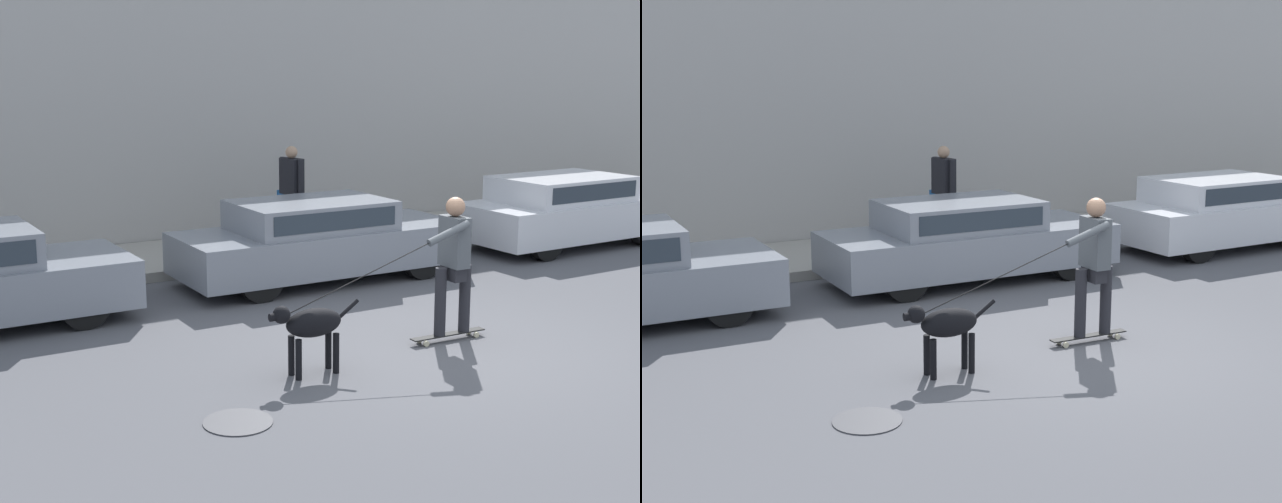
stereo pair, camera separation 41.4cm
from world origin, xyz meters
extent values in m
plane|color=#545459|center=(0.00, 0.00, 0.00)|extent=(36.00, 36.00, 0.00)
cube|color=#B2ADA8|center=(0.00, 7.21, 2.55)|extent=(32.00, 0.30, 5.10)
cube|color=#A39E93|center=(0.00, 5.85, 0.08)|extent=(30.00, 2.38, 0.16)
cylinder|color=black|center=(-3.41, 4.30, 0.31)|extent=(0.63, 0.20, 0.62)
cylinder|color=black|center=(-3.41, 2.83, 0.31)|extent=(0.63, 0.20, 0.62)
cylinder|color=black|center=(1.83, 4.27, 0.33)|extent=(0.66, 0.21, 0.66)
cylinder|color=black|center=(1.82, 2.83, 0.33)|extent=(0.66, 0.21, 0.66)
cylinder|color=black|center=(-0.92, 4.30, 0.33)|extent=(0.66, 0.21, 0.66)
cylinder|color=black|center=(-0.94, 2.86, 0.33)|extent=(0.66, 0.21, 0.66)
cube|color=gray|center=(0.45, 3.56, 0.50)|extent=(4.47, 1.74, 0.61)
cube|color=gray|center=(0.27, 3.57, 1.02)|extent=(2.31, 1.54, 0.43)
cube|color=#28333D|center=(0.26, 2.81, 1.04)|extent=(2.01, 0.04, 0.28)
cylinder|color=black|center=(6.85, 4.33, 0.33)|extent=(0.67, 0.21, 0.66)
cylinder|color=black|center=(4.36, 4.29, 0.33)|extent=(0.67, 0.21, 0.66)
cylinder|color=black|center=(4.38, 2.80, 0.33)|extent=(0.67, 0.21, 0.66)
cube|color=silver|center=(5.62, 3.56, 0.52)|extent=(4.05, 1.80, 0.64)
cube|color=silver|center=(5.46, 3.56, 1.06)|extent=(2.35, 1.60, 0.44)
cube|color=#28333D|center=(5.47, 2.78, 1.08)|extent=(2.04, 0.04, 0.28)
cylinder|color=black|center=(-2.02, -0.13, 0.22)|extent=(0.07, 0.07, 0.44)
cylinder|color=black|center=(-2.01, 0.04, 0.22)|extent=(0.07, 0.07, 0.44)
cylinder|color=black|center=(-1.57, -0.15, 0.22)|extent=(0.07, 0.07, 0.44)
cylinder|color=black|center=(-1.56, 0.02, 0.22)|extent=(0.07, 0.07, 0.44)
ellipsoid|color=black|center=(-1.79, -0.06, 0.57)|extent=(0.65, 0.33, 0.31)
sphere|color=black|center=(-2.16, -0.04, 0.71)|extent=(0.19, 0.19, 0.19)
cylinder|color=black|center=(-2.25, -0.04, 0.69)|extent=(0.11, 0.09, 0.08)
cylinder|color=black|center=(-1.37, -0.07, 0.66)|extent=(0.26, 0.05, 0.20)
cylinder|color=beige|center=(-0.18, 0.08, 0.04)|extent=(0.07, 0.03, 0.07)
cylinder|color=beige|center=(-0.18, 0.23, 0.04)|extent=(0.07, 0.03, 0.07)
cylinder|color=beige|center=(0.55, 0.05, 0.04)|extent=(0.07, 0.03, 0.07)
cylinder|color=beige|center=(0.56, 0.20, 0.04)|extent=(0.07, 0.03, 0.07)
cube|color=black|center=(0.19, 0.14, 0.08)|extent=(1.02, 0.16, 0.02)
cylinder|color=#232328|center=(0.06, 0.15, 0.49)|extent=(0.14, 0.14, 0.82)
cylinder|color=#232328|center=(0.41, 0.13, 0.49)|extent=(0.14, 0.14, 0.82)
cube|color=#232328|center=(0.24, 0.14, 0.82)|extent=(0.18, 0.31, 0.16)
cube|color=#4C5156|center=(0.24, 0.14, 1.20)|extent=(0.21, 0.40, 0.60)
sphere|color=#997056|center=(0.24, 0.14, 1.61)|extent=(0.23, 0.23, 0.23)
cylinder|color=#4C5156|center=(0.25, 0.38, 1.17)|extent=(0.09, 0.09, 0.57)
cylinder|color=#4C5156|center=(-0.04, -0.09, 1.37)|extent=(0.57, 0.10, 0.26)
cylinder|color=black|center=(-1.24, -0.06, 0.98)|extent=(1.86, 0.05, 0.61)
cylinder|color=#3D4760|center=(1.08, 5.73, 0.59)|extent=(0.16, 0.16, 0.86)
cylinder|color=#3D4760|center=(1.09, 5.55, 0.59)|extent=(0.16, 0.16, 0.86)
cube|color=black|center=(1.08, 5.64, 1.33)|extent=(0.27, 0.47, 0.63)
cylinder|color=black|center=(1.06, 5.92, 1.34)|extent=(0.10, 0.10, 0.59)
cylinder|color=black|center=(1.11, 5.36, 1.34)|extent=(0.10, 0.10, 0.59)
sphere|color=tan|center=(1.08, 5.64, 1.75)|extent=(0.21, 0.21, 0.21)
cube|color=#1E569E|center=(1.06, 5.92, 0.89)|extent=(0.12, 0.26, 0.31)
cylinder|color=#38383D|center=(-3.06, -0.84, 0.01)|extent=(0.65, 0.65, 0.01)
cylinder|color=gold|center=(7.83, 4.41, 0.31)|extent=(0.17, 0.17, 0.63)
sphere|color=gold|center=(7.83, 4.41, 0.67)|extent=(0.18, 0.18, 0.18)
camera|label=1|loc=(-6.32, -7.86, 3.24)|focal=50.00mm
camera|label=2|loc=(-5.96, -8.06, 3.24)|focal=50.00mm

